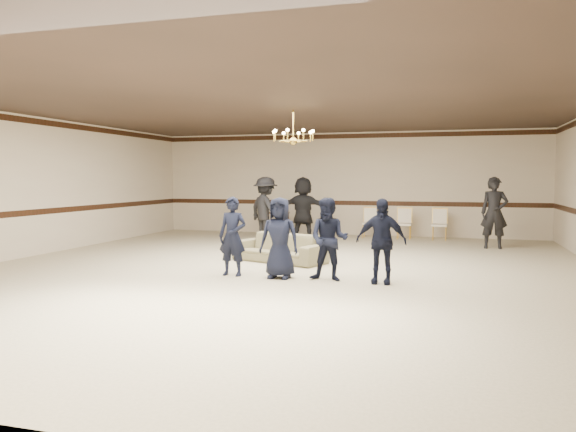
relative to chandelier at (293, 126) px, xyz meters
name	(u,v)px	position (x,y,z in m)	size (l,w,h in m)	color
room	(279,188)	(0.00, -1.00, -1.28)	(12.01, 14.01, 3.21)	beige
chair_rail	(345,203)	(0.00, 5.99, -1.88)	(12.00, 0.02, 0.14)	black
crown_molding	(346,136)	(0.00, 5.99, 0.21)	(12.00, 0.02, 0.14)	black
chandelier	(293,126)	(0.00, 0.00, 0.00)	(0.94, 0.94, 0.89)	gold
boy_a	(233,236)	(-0.65, -1.79, -2.15)	(0.53, 0.35, 1.45)	black
boy_b	(280,238)	(0.25, -1.79, -2.15)	(0.71, 0.46, 1.45)	black
boy_c	(329,239)	(1.15, -1.79, -2.15)	(0.70, 0.55, 1.45)	black
boy_d	(381,241)	(2.05, -1.79, -2.15)	(0.85, 0.35, 1.45)	black
settee	(280,248)	(-0.31, 0.03, -2.58)	(2.04, 0.80, 0.60)	#726D4C
adult_left	(265,210)	(-1.76, 3.38, -1.97)	(1.17, 0.67, 1.82)	black
adult_mid	(303,209)	(-0.86, 4.08, -1.97)	(1.68, 0.54, 1.82)	black
adult_right	(494,213)	(4.24, 3.68, -1.97)	(0.66, 0.43, 1.82)	black
banquet_chair_left	(370,223)	(0.89, 5.22, -2.43)	(0.43, 0.43, 0.89)	#EDE1C7
banquet_chair_mid	(404,224)	(1.89, 5.22, -2.43)	(0.43, 0.43, 0.89)	#EDE1C7
banquet_chair_right	(440,225)	(2.89, 5.22, -2.43)	(0.43, 0.43, 0.89)	#EDE1C7
console_table	(275,223)	(-2.11, 5.42, -2.52)	(0.85, 0.36, 0.71)	#341E11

